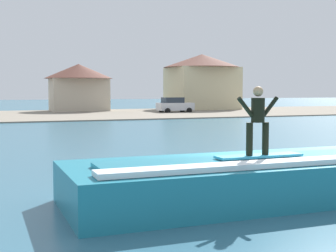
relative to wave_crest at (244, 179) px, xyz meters
name	(u,v)px	position (x,y,z in m)	size (l,w,h in m)	color
ground_plane	(240,192)	(0.39, 0.87, -0.53)	(260.00, 260.00, 0.00)	#33647A
wave_crest	(244,179)	(0.00, 0.00, 0.00)	(8.80, 3.32, 1.12)	teal
surfboard	(259,156)	(0.18, -0.40, 0.62)	(2.20, 0.49, 0.06)	#33A5CC
surfer	(258,117)	(0.09, -0.46, 1.56)	(1.11, 0.32, 1.63)	black
shoreline_bank	(47,115)	(0.39, 42.48, -0.47)	(120.00, 22.42, 0.11)	gray
car_far_shore	(175,105)	(15.26, 42.59, 0.42)	(4.20, 2.31, 1.86)	silver
house_gabled_white	(202,79)	(22.28, 49.97, 3.73)	(10.63, 10.63, 7.64)	beige
house_small_cottage	(79,84)	(5.34, 50.32, 3.01)	(8.57, 8.57, 6.00)	beige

